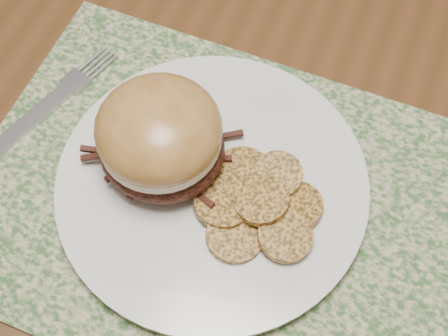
# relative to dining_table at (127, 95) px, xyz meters

# --- Properties ---
(ground) EXTENTS (3.50, 3.50, 0.00)m
(ground) POSITION_rel_dining_table_xyz_m (0.00, 0.00, -0.67)
(ground) COLOR brown
(ground) RESTS_ON ground
(dining_table) EXTENTS (1.50, 0.90, 0.75)m
(dining_table) POSITION_rel_dining_table_xyz_m (0.00, 0.00, 0.00)
(dining_table) COLOR #5B331A
(dining_table) RESTS_ON ground
(placemat) EXTENTS (0.45, 0.33, 0.00)m
(placemat) POSITION_rel_dining_table_xyz_m (0.17, -0.12, 0.08)
(placemat) COLOR #3A6131
(placemat) RESTS_ON dining_table
(dinner_plate) EXTENTS (0.26, 0.26, 0.02)m
(dinner_plate) POSITION_rel_dining_table_xyz_m (0.15, -0.11, 0.09)
(dinner_plate) COLOR white
(dinner_plate) RESTS_ON placemat
(pork_sandwich) EXTENTS (0.11, 0.11, 0.08)m
(pork_sandwich) POSITION_rel_dining_table_xyz_m (0.11, -0.11, 0.14)
(pork_sandwich) COLOR black
(pork_sandwich) RESTS_ON dinner_plate
(roasted_potatoes) EXTENTS (0.12, 0.12, 0.03)m
(roasted_potatoes) POSITION_rel_dining_table_xyz_m (0.20, -0.12, 0.11)
(roasted_potatoes) COLOR #C08438
(roasted_potatoes) RESTS_ON dinner_plate
(fork) EXTENTS (0.08, 0.20, 0.00)m
(fork) POSITION_rel_dining_table_xyz_m (-0.03, -0.10, 0.09)
(fork) COLOR #B4B4BB
(fork) RESTS_ON placemat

